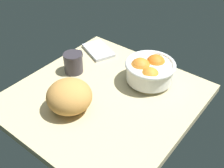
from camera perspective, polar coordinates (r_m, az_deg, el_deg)
name	(u,v)px	position (r cm, az deg, el deg)	size (l,w,h in cm)	color
ground_plane	(104,98)	(104.54, -1.67, -2.99)	(64.34, 66.15, 3.00)	#C9B989
fruit_bowl	(149,70)	(107.20, 7.75, 2.89)	(19.59, 19.59, 10.78)	white
bread_loaf	(69,96)	(95.62, -8.83, -2.53)	(15.90, 15.72, 11.31)	#C98D44
napkin_folded	(98,50)	(128.42, -2.84, 6.98)	(15.62, 9.75, 1.48)	#B6B9C4
mug	(74,62)	(114.62, -7.93, 4.46)	(7.73, 11.74, 8.55)	#342F36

